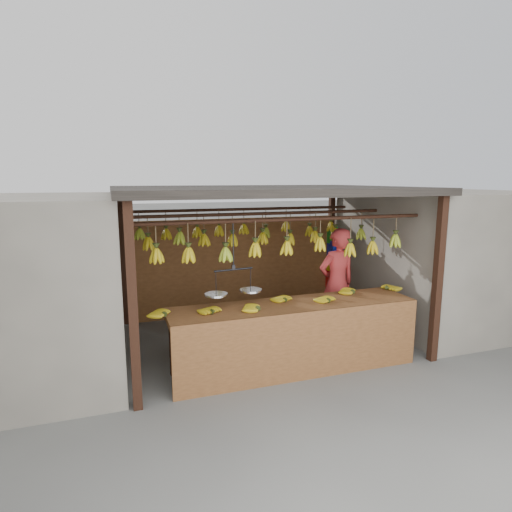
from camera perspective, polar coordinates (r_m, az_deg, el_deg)
name	(u,v)px	position (r m, az deg, el deg)	size (l,w,h in m)	color
ground	(262,340)	(6.91, 0.82, -11.09)	(80.00, 80.00, 0.00)	#5B5B57
stall	(255,214)	(6.77, -0.08, 5.64)	(4.30, 3.30, 2.40)	black
neighbor_right	(450,256)	(8.48, 24.41, 0.06)	(3.00, 3.00, 2.30)	slate
counter	(297,321)	(5.62, 5.46, -8.63)	(3.53, 0.75, 0.96)	brown
hanging_bananas	(262,238)	(6.50, 0.85, 2.35)	(3.65, 2.25, 0.39)	#B49813
balance_scale	(234,289)	(5.43, -3.00, -4.38)	(0.75, 0.34, 0.92)	black
vendor	(337,284)	(6.87, 10.73, -3.66)	(0.65, 0.42, 1.77)	#BF3333
bag_bundles	(331,257)	(8.61, 10.01, -0.09)	(0.08, 0.26, 1.25)	#199926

